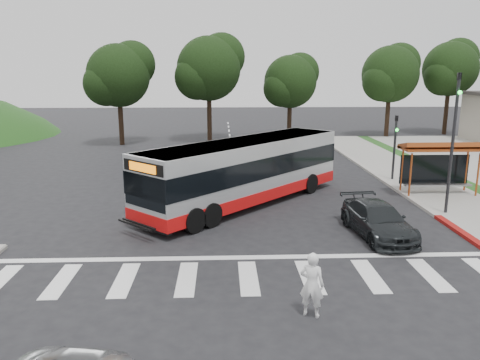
{
  "coord_description": "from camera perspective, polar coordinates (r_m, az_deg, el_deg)",
  "views": [
    {
      "loc": [
        -0.83,
        -19.04,
        6.53
      ],
      "look_at": [
        0.0,
        2.19,
        1.6
      ],
      "focal_mm": 35.0,
      "sensor_mm": 36.0,
      "label": 1
    }
  ],
  "objects": [
    {
      "name": "transit_bus",
      "position": [
        23.35,
        0.67,
        0.9
      ],
      "size": [
        10.56,
        10.9,
        3.22
      ],
      "primitive_type": null,
      "rotation": [
        0.0,
        0.0,
        -0.76
      ],
      "color": "#B2B4B7",
      "rests_on": "ground"
    },
    {
      "name": "tree_ne_b",
      "position": [
        54.62,
        24.31,
        12.34
      ],
      "size": [
        6.16,
        5.74,
        10.02
      ],
      "color": "black",
      "rests_on": "ground"
    },
    {
      "name": "pedestrian",
      "position": [
        13.09,
        8.75,
        -12.48
      ],
      "size": [
        0.79,
        0.67,
        1.84
      ],
      "primitive_type": "imported",
      "rotation": [
        0.0,
        0.0,
        2.73
      ],
      "color": "white",
      "rests_on": "ground"
    },
    {
      "name": "curb_east",
      "position": [
        29.49,
        17.28,
        -0.19
      ],
      "size": [
        0.3,
        40.0,
        0.15
      ],
      "primitive_type": "cube",
      "color": "#9E9991",
      "rests_on": "ground"
    },
    {
      "name": "tree_north_a",
      "position": [
        45.13,
        -3.73,
        13.53
      ],
      "size": [
        6.6,
        6.15,
        10.17
      ],
      "color": "black",
      "rests_on": "ground"
    },
    {
      "name": "bus_shelter",
      "position": [
        27.13,
        23.21,
        3.14
      ],
      "size": [
        4.2,
        1.6,
        2.86
      ],
      "color": "#9E431A",
      "rests_on": "sidewalk_east"
    },
    {
      "name": "ground",
      "position": [
        20.15,
        0.23,
        -5.85
      ],
      "size": [
        140.0,
        140.0,
        0.0
      ],
      "primitive_type": "plane",
      "color": "black",
      "rests_on": "ground"
    },
    {
      "name": "tree_ne_a",
      "position": [
        50.05,
        17.92,
        12.28
      ],
      "size": [
        6.16,
        5.74,
        9.3
      ],
      "color": "black",
      "rests_on": "parking_lot"
    },
    {
      "name": "sidewalk_east",
      "position": [
        30.22,
        20.86,
        -0.17
      ],
      "size": [
        4.0,
        40.0,
        0.12
      ],
      "primitive_type": "cube",
      "color": "gray",
      "rests_on": "ground"
    },
    {
      "name": "tree_north_c",
      "position": [
        44.06,
        -14.5,
        12.34
      ],
      "size": [
        6.16,
        5.74,
        9.3
      ],
      "color": "black",
      "rests_on": "ground"
    },
    {
      "name": "traffic_signal_ne_short",
      "position": [
        29.72,
        18.38,
        4.56
      ],
      "size": [
        0.18,
        0.37,
        4.0
      ],
      "color": "black",
      "rests_on": "ground"
    },
    {
      "name": "traffic_signal_ne_tall",
      "position": [
        23.19,
        24.61,
        5.31
      ],
      "size": [
        0.18,
        0.37,
        6.5
      ],
      "color": "black",
      "rests_on": "ground"
    },
    {
      "name": "crosswalk_ladder",
      "position": [
        15.51,
        1.04,
        -11.82
      ],
      "size": [
        18.0,
        2.6,
        0.01
      ],
      "primitive_type": "cube",
      "color": "silver",
      "rests_on": "ground"
    },
    {
      "name": "tree_north_b",
      "position": [
        47.61,
        6.22,
        11.94
      ],
      "size": [
        5.72,
        5.33,
        8.43
      ],
      "color": "black",
      "rests_on": "ground"
    },
    {
      "name": "curb_east_red",
      "position": [
        20.71,
        26.42,
        -6.52
      ],
      "size": [
        0.32,
        6.0,
        0.15
      ],
      "primitive_type": "cube",
      "color": "maroon",
      "rests_on": "ground"
    },
    {
      "name": "dark_sedan",
      "position": [
        19.82,
        16.45,
        -4.7
      ],
      "size": [
        2.36,
        4.78,
        1.34
      ],
      "primitive_type": "imported",
      "rotation": [
        0.0,
        0.0,
        0.11
      ],
      "color": "#212527",
      "rests_on": "ground"
    }
  ]
}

